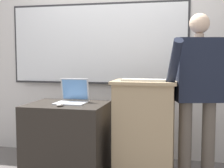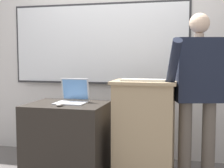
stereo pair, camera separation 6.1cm
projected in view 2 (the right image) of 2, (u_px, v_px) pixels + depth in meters
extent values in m
cube|color=silver|center=(119.00, 42.00, 3.94)|extent=(6.40, 0.12, 2.89)
cube|color=#2D2D30|center=(98.00, 44.00, 3.94)|extent=(2.28, 0.02, 1.01)
cube|color=white|center=(98.00, 44.00, 3.94)|extent=(2.23, 0.02, 0.96)
cube|color=#2D2D30|center=(98.00, 83.00, 3.97)|extent=(2.01, 0.04, 0.02)
cube|color=tan|center=(144.00, 133.00, 3.15)|extent=(0.59, 0.41, 1.00)
cube|color=tan|center=(144.00, 82.00, 3.11)|extent=(0.64, 0.45, 0.03)
cube|color=#28231E|center=(67.00, 140.00, 3.30)|extent=(0.81, 0.65, 0.78)
cylinder|color=brown|center=(185.00, 143.00, 3.08)|extent=(0.13, 0.13, 0.83)
cylinder|color=brown|center=(208.00, 143.00, 3.08)|extent=(0.13, 0.13, 0.83)
cube|color=black|center=(198.00, 70.00, 3.01)|extent=(0.47, 0.32, 0.62)
cylinder|color=beige|center=(199.00, 36.00, 2.98)|extent=(0.09, 0.09, 0.04)
sphere|color=beige|center=(200.00, 23.00, 2.97)|extent=(0.19, 0.19, 0.19)
cylinder|color=black|center=(173.00, 67.00, 2.83)|extent=(0.19, 0.44, 0.52)
cylinder|color=black|center=(223.00, 73.00, 3.02)|extent=(0.08, 0.08, 0.59)
cube|color=#B7BABF|center=(70.00, 103.00, 3.24)|extent=(0.31, 0.24, 0.01)
cube|color=#B7BABF|center=(75.00, 89.00, 3.37)|extent=(0.31, 0.06, 0.24)
cube|color=#598CCC|center=(75.00, 89.00, 3.36)|extent=(0.28, 0.04, 0.21)
cube|color=beige|center=(143.00, 80.00, 3.05)|extent=(0.43, 0.14, 0.02)
ellipsoid|color=silver|center=(60.00, 105.00, 3.08)|extent=(0.06, 0.10, 0.03)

